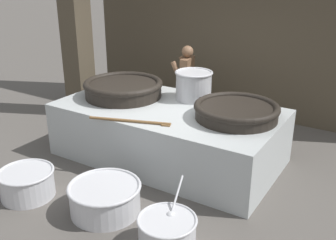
# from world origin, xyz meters

# --- Properties ---
(ground_plane) EXTENTS (60.00, 60.00, 0.00)m
(ground_plane) POSITION_xyz_m (0.00, 0.00, 0.00)
(ground_plane) COLOR #56514C
(back_wall) EXTENTS (6.61, 0.24, 4.40)m
(back_wall) POSITION_xyz_m (0.00, 2.59, 2.20)
(back_wall) COLOR #4C4233
(back_wall) RESTS_ON ground_plane
(support_pillar) EXTENTS (0.44, 0.44, 4.40)m
(support_pillar) POSITION_xyz_m (-2.62, 0.83, 2.20)
(support_pillar) COLOR #4C4233
(support_pillar) RESTS_ON ground_plane
(hearth_platform) EXTENTS (3.41, 1.81, 0.85)m
(hearth_platform) POSITION_xyz_m (0.00, 0.00, 0.43)
(hearth_platform) COLOR #B2B7B7
(hearth_platform) RESTS_ON ground_plane
(giant_wok_near) EXTENTS (1.30, 1.30, 0.27)m
(giant_wok_near) POSITION_xyz_m (-0.90, 0.06, 1.00)
(giant_wok_near) COLOR black
(giant_wok_near) RESTS_ON hearth_platform
(giant_wok_far) EXTENTS (1.21, 1.21, 0.22)m
(giant_wok_far) POSITION_xyz_m (1.07, 0.11, 0.97)
(giant_wok_far) COLOR black
(giant_wok_far) RESTS_ON hearth_platform
(stock_pot) EXTENTS (0.61, 0.61, 0.46)m
(stock_pot) POSITION_xyz_m (0.15, 0.54, 1.10)
(stock_pot) COLOR #B7B7BC
(stock_pot) RESTS_ON hearth_platform
(stirring_paddle) EXTENTS (1.12, 0.45, 0.04)m
(stirring_paddle) POSITION_xyz_m (-0.07, -0.79, 0.87)
(stirring_paddle) COLOR brown
(stirring_paddle) RESTS_ON hearth_platform
(cook) EXTENTS (0.41, 0.59, 1.52)m
(cook) POSITION_xyz_m (-0.46, 1.40, 0.82)
(cook) COLOR brown
(cook) RESTS_ON ground_plane
(prep_bowl_vegetables) EXTENTS (0.65, 0.84, 0.64)m
(prep_bowl_vegetables) POSITION_xyz_m (1.15, -1.86, 0.22)
(prep_bowl_vegetables) COLOR silver
(prep_bowl_vegetables) RESTS_ON ground_plane
(prep_bowl_meat) EXTENTS (0.91, 0.91, 0.38)m
(prep_bowl_meat) POSITION_xyz_m (0.12, -1.68, 0.21)
(prep_bowl_meat) COLOR silver
(prep_bowl_meat) RESTS_ON ground_plane
(prep_bowl_extra) EXTENTS (0.73, 0.73, 0.38)m
(prep_bowl_extra) POSITION_xyz_m (-0.99, -1.95, 0.21)
(prep_bowl_extra) COLOR silver
(prep_bowl_extra) RESTS_ON ground_plane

